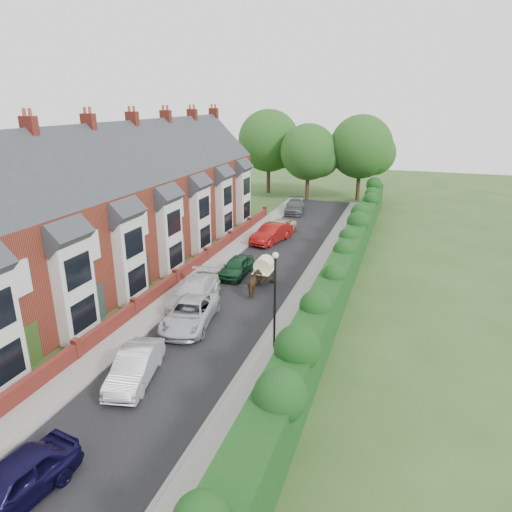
{
  "coord_description": "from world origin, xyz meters",
  "views": [
    {
      "loc": [
        9.03,
        -15.5,
        11.95
      ],
      "look_at": [
        -0.04,
        11.32,
        2.2
      ],
      "focal_mm": 32.0,
      "sensor_mm": 36.0,
      "label": 1
    }
  ],
  "objects": [
    {
      "name": "horse_cart",
      "position": [
        0.32,
        11.96,
        1.14
      ],
      "size": [
        1.25,
        2.76,
        1.99
      ],
      "color": "black",
      "rests_on": "ground"
    },
    {
      "name": "car_grey",
      "position": [
        -2.79,
        32.86,
        0.7
      ],
      "size": [
        2.76,
        5.12,
        1.41
      ],
      "primitive_type": "imported",
      "rotation": [
        0.0,
        0.0,
        0.17
      ],
      "color": "#4D4F54",
      "rests_on": "ground"
    },
    {
      "name": "car_white",
      "position": [
        -2.73,
        7.49,
        0.79
      ],
      "size": [
        2.84,
        5.66,
        1.58
      ],
      "primitive_type": "imported",
      "rotation": [
        0.0,
        0.0,
        0.12
      ],
      "color": "silver",
      "rests_on": "ground"
    },
    {
      "name": "kerb_hedge_side",
      "position": [
        2.55,
        11.0,
        0.07
      ],
      "size": [
        0.18,
        58.0,
        0.13
      ],
      "primitive_type": "cube",
      "color": "gray",
      "rests_on": "ground"
    },
    {
      "name": "tree_far_left",
      "position": [
        -2.65,
        40.08,
        5.71
      ],
      "size": [
        7.14,
        6.8,
        9.29
      ],
      "color": "#332316",
      "rests_on": "ground"
    },
    {
      "name": "car_green",
      "position": [
        -2.02,
        12.89,
        0.68
      ],
      "size": [
        1.6,
        3.96,
        1.35
      ],
      "primitive_type": "imported",
      "rotation": [
        0.0,
        0.0,
        0.0
      ],
      "color": "#11391D",
      "rests_on": "ground"
    },
    {
      "name": "car_navy",
      "position": [
        -1.6,
        -7.52,
        0.75
      ],
      "size": [
        2.42,
        4.6,
        1.49
      ],
      "primitive_type": "imported",
      "rotation": [
        0.0,
        0.0,
        -0.16
      ],
      "color": "black",
      "rests_on": "ground"
    },
    {
      "name": "car_red",
      "position": [
        -2.0,
        21.39,
        0.8
      ],
      "size": [
        2.87,
        5.14,
        1.61
      ],
      "primitive_type": "imported",
      "rotation": [
        0.0,
        0.0,
        -0.25
      ],
      "color": "maroon",
      "rests_on": "ground"
    },
    {
      "name": "car_silver_b",
      "position": [
        -1.77,
        5.0,
        0.71
      ],
      "size": [
        3.15,
        5.45,
        1.43
      ],
      "primitive_type": "imported",
      "rotation": [
        0.0,
        0.0,
        0.16
      ],
      "color": "#B6BABE",
      "rests_on": "ground"
    },
    {
      "name": "pavement_hedge_side",
      "position": [
        3.6,
        11.0,
        0.06
      ],
      "size": [
        2.2,
        58.0,
        0.12
      ],
      "primitive_type": "cube",
      "color": "gray",
      "rests_on": "ground"
    },
    {
      "name": "pavement_house_side",
      "position": [
        -4.35,
        11.0,
        0.06
      ],
      "size": [
        1.7,
        58.0,
        0.12
      ],
      "primitive_type": "cube",
      "color": "gray",
      "rests_on": "ground"
    },
    {
      "name": "tree_far_back",
      "position": [
        -8.59,
        43.08,
        6.62
      ],
      "size": [
        8.4,
        8.0,
        10.82
      ],
      "color": "#332316",
      "rests_on": "ground"
    },
    {
      "name": "horse",
      "position": [
        0.32,
        10.01,
        0.76
      ],
      "size": [
        1.21,
        1.95,
        1.53
      ],
      "primitive_type": "imported",
      "rotation": [
        0.0,
        0.0,
        3.37
      ],
      "color": "#4B331B",
      "rests_on": "ground"
    },
    {
      "name": "hedge",
      "position": [
        5.4,
        11.0,
        1.6
      ],
      "size": [
        2.1,
        58.0,
        2.85
      ],
      "color": "black",
      "rests_on": "ground"
    },
    {
      "name": "kerb_house_side",
      "position": [
        -3.55,
        11.0,
        0.07
      ],
      "size": [
        0.18,
        58.0,
        0.13
      ],
      "primitive_type": "cube",
      "color": "gray",
      "rests_on": "ground"
    },
    {
      "name": "car_beige",
      "position": [
        -2.04,
        23.82,
        0.67
      ],
      "size": [
        2.65,
        5.0,
        1.34
      ],
      "primitive_type": "imported",
      "rotation": [
        0.0,
        0.0,
        -0.09
      ],
      "color": "#CDB294",
      "rests_on": "ground"
    },
    {
      "name": "terrace_row",
      "position": [
        -10.87,
        9.98,
        4.47
      ],
      "size": [
        9.05,
        40.5,
        11.5
      ],
      "color": "maroon",
      "rests_on": "ground"
    },
    {
      "name": "ground",
      "position": [
        0.0,
        0.0,
        0.0
      ],
      "size": [
        140.0,
        140.0,
        0.0
      ],
      "primitive_type": "plane",
      "color": "#2D4C1E",
      "rests_on": "ground"
    },
    {
      "name": "garden_wall_row",
      "position": [
        -5.35,
        10.0,
        0.46
      ],
      "size": [
        0.35,
        40.35,
        1.1
      ],
      "color": "maroon",
      "rests_on": "ground"
    },
    {
      "name": "lamppost",
      "position": [
        3.4,
        4.0,
        3.3
      ],
      "size": [
        0.32,
        0.32,
        5.16
      ],
      "color": "black",
      "rests_on": "ground"
    },
    {
      "name": "tree_far_right",
      "position": [
        3.39,
        42.08,
        6.31
      ],
      "size": [
        7.98,
        7.6,
        10.31
      ],
      "color": "#332316",
      "rests_on": "ground"
    },
    {
      "name": "car_silver_a",
      "position": [
        -1.69,
        -0.6,
        0.71
      ],
      "size": [
        2.43,
        4.52,
        1.41
      ],
      "primitive_type": "imported",
      "rotation": [
        0.0,
        0.0,
        0.23
      ],
      "color": "#BBBCC1",
      "rests_on": "ground"
    },
    {
      "name": "road",
      "position": [
        -0.5,
        11.0,
        0.01
      ],
      "size": [
        6.0,
        58.0,
        0.02
      ],
      "primitive_type": "cube",
      "color": "black",
      "rests_on": "ground"
    }
  ]
}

